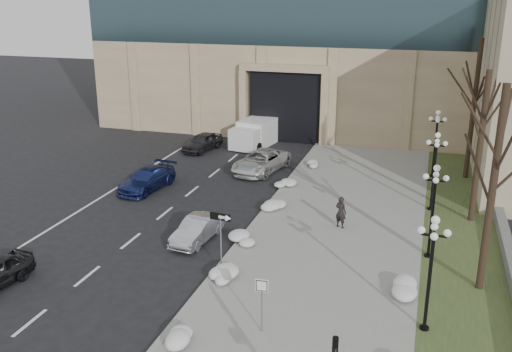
% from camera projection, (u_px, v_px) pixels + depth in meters
% --- Properties ---
extents(sidewalk, '(9.00, 40.00, 0.12)m').
position_uv_depth(sidewalk, '(335.00, 233.00, 30.41)').
color(sidewalk, gray).
rests_on(sidewalk, ground).
extents(curb, '(0.30, 40.00, 0.14)m').
position_uv_depth(curb, '(255.00, 223.00, 31.67)').
color(curb, gray).
rests_on(curb, ground).
extents(grass_strip, '(4.00, 40.00, 0.10)m').
position_uv_depth(grass_strip, '(464.00, 249.00, 28.58)').
color(grass_strip, '#354723').
rests_on(grass_strip, ground).
extents(stone_wall, '(0.50, 30.00, 0.70)m').
position_uv_depth(stone_wall, '(503.00, 233.00, 29.74)').
color(stone_wall, slate).
rests_on(stone_wall, ground).
extents(car_b, '(1.73, 3.96, 1.27)m').
position_uv_depth(car_b, '(197.00, 229.00, 29.45)').
color(car_b, '#9FA1A7').
rests_on(car_b, ground).
extents(car_c, '(2.56, 5.01, 1.39)m').
position_uv_depth(car_c, '(147.00, 179.00, 37.02)').
color(car_c, navy).
rests_on(car_c, ground).
extents(car_d, '(3.54, 5.82, 1.51)m').
position_uv_depth(car_d, '(261.00, 161.00, 40.63)').
color(car_d, silver).
rests_on(car_d, ground).
extents(car_e, '(2.48, 4.42, 1.42)m').
position_uv_depth(car_e, '(202.00, 142.00, 45.97)').
color(car_e, '#2D2D32').
rests_on(car_e, ground).
extents(pedestrian, '(0.76, 0.64, 1.78)m').
position_uv_depth(pedestrian, '(341.00, 212.00, 30.74)').
color(pedestrian, black).
rests_on(pedestrian, sidewalk).
extents(box_truck, '(3.38, 7.03, 2.14)m').
position_uv_depth(box_truck, '(259.00, 131.00, 47.98)').
color(box_truck, silver).
rests_on(box_truck, ground).
extents(one_way_sign, '(1.07, 0.30, 2.87)m').
position_uv_depth(one_way_sign, '(224.00, 224.00, 25.70)').
color(one_way_sign, slate).
rests_on(one_way_sign, ground).
extents(keep_sign, '(0.50, 0.07, 2.31)m').
position_uv_depth(keep_sign, '(262.00, 294.00, 21.11)').
color(keep_sign, slate).
rests_on(keep_sign, ground).
extents(snow_clump_b, '(1.10, 1.60, 0.36)m').
position_uv_depth(snow_clump_b, '(177.00, 339.00, 20.82)').
color(snow_clump_b, white).
rests_on(snow_clump_b, sidewalk).
extents(snow_clump_c, '(1.10, 1.60, 0.36)m').
position_uv_depth(snow_clump_c, '(218.00, 278.00, 25.20)').
color(snow_clump_c, white).
rests_on(snow_clump_c, sidewalk).
extents(snow_clump_d, '(1.10, 1.60, 0.36)m').
position_uv_depth(snow_clump_d, '(243.00, 239.00, 29.09)').
color(snow_clump_d, white).
rests_on(snow_clump_d, sidewalk).
extents(snow_clump_e, '(1.10, 1.60, 0.36)m').
position_uv_depth(snow_clump_e, '(272.00, 206.00, 33.53)').
color(snow_clump_e, white).
rests_on(snow_clump_e, sidewalk).
extents(snow_clump_f, '(1.10, 1.60, 0.36)m').
position_uv_depth(snow_clump_f, '(287.00, 183.00, 37.51)').
color(snow_clump_f, white).
rests_on(snow_clump_f, sidewalk).
extents(snow_clump_g, '(1.10, 1.60, 0.36)m').
position_uv_depth(snow_clump_g, '(310.00, 163.00, 41.74)').
color(snow_clump_g, white).
rests_on(snow_clump_g, sidewalk).
extents(snow_clump_i, '(1.10, 1.60, 0.36)m').
position_uv_depth(snow_clump_i, '(407.00, 288.00, 24.35)').
color(snow_clump_i, white).
rests_on(snow_clump_i, sidewalk).
extents(lamppost_a, '(1.18, 1.18, 4.76)m').
position_uv_depth(lamppost_a, '(431.00, 259.00, 20.86)').
color(lamppost_a, black).
rests_on(lamppost_a, ground).
extents(lamppost_b, '(1.18, 1.18, 4.76)m').
position_uv_depth(lamppost_b, '(434.00, 199.00, 26.75)').
color(lamppost_b, black).
rests_on(lamppost_b, ground).
extents(lamppost_c, '(1.18, 1.18, 4.76)m').
position_uv_depth(lamppost_c, '(435.00, 161.00, 32.65)').
color(lamppost_c, black).
rests_on(lamppost_c, ground).
extents(lamppost_d, '(1.18, 1.18, 4.76)m').
position_uv_depth(lamppost_d, '(436.00, 135.00, 38.55)').
color(lamppost_d, black).
rests_on(lamppost_d, ground).
extents(tree_near, '(3.20, 3.20, 9.00)m').
position_uv_depth(tree_near, '(496.00, 162.00, 23.01)').
color(tree_near, black).
rests_on(tree_near, ground).
extents(tree_mid, '(3.20, 3.20, 8.50)m').
position_uv_depth(tree_mid, '(482.00, 126.00, 30.36)').
color(tree_mid, black).
rests_on(tree_mid, ground).
extents(tree_far, '(3.20, 3.20, 9.50)m').
position_uv_depth(tree_far, '(476.00, 90.00, 37.42)').
color(tree_far, black).
rests_on(tree_far, ground).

